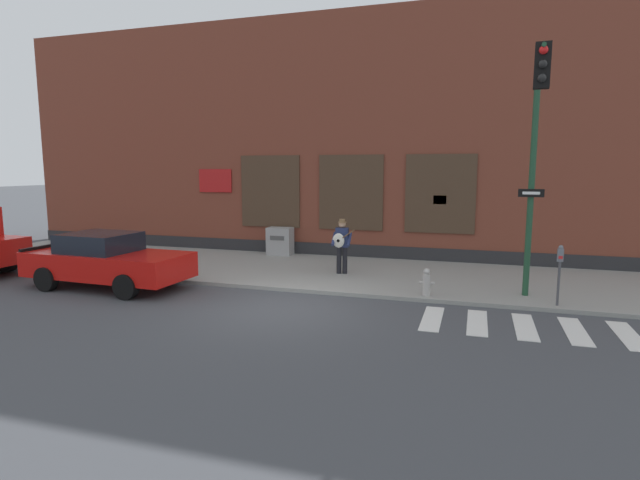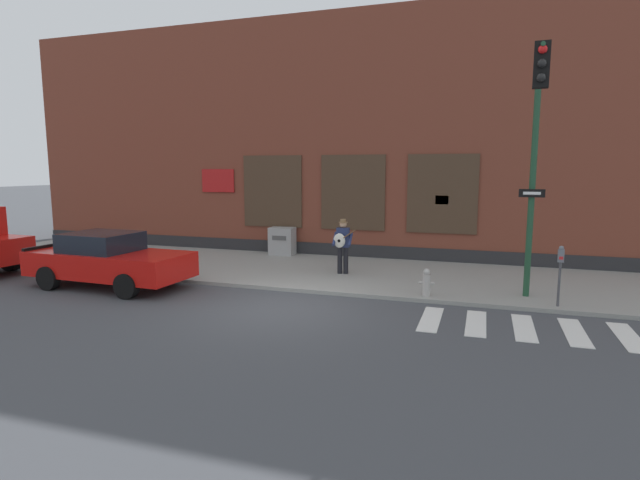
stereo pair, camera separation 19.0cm
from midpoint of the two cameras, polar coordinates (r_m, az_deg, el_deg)
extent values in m
plane|color=#424449|center=(12.04, -4.15, -7.76)|extent=(160.00, 160.00, 0.00)
cube|color=gray|center=(15.86, 1.63, -3.65)|extent=(28.00, 5.33, 0.10)
cube|color=brown|center=(20.07, 5.57, 11.27)|extent=(28.00, 4.00, 8.80)
cube|color=#28282B|center=(18.33, 4.00, -1.36)|extent=(28.00, 0.04, 0.55)
cube|color=#473323|center=(19.10, -5.17, 5.55)|extent=(2.37, 0.06, 2.70)
cube|color=black|center=(19.09, -5.18, 5.55)|extent=(2.25, 0.03, 2.58)
cube|color=#473323|center=(18.09, 4.06, 5.42)|extent=(2.37, 0.06, 2.70)
cube|color=black|center=(18.08, 4.05, 5.42)|extent=(2.25, 0.03, 2.58)
cube|color=#473323|center=(17.58, 14.09, 5.12)|extent=(2.37, 0.06, 2.70)
cube|color=black|center=(17.57, 14.09, 5.12)|extent=(2.25, 0.03, 2.58)
cube|color=red|center=(20.12, -11.32, 6.66)|extent=(1.40, 0.04, 0.90)
cube|color=yellow|center=(17.57, 14.06, 4.47)|extent=(0.44, 0.02, 0.30)
cube|color=silver|center=(11.44, 13.02, -8.78)|extent=(0.42, 1.90, 0.01)
cube|color=silver|center=(11.40, 17.87, -9.03)|extent=(0.42, 1.90, 0.01)
cube|color=silver|center=(11.44, 22.72, -9.21)|extent=(0.42, 1.90, 0.01)
cube|color=silver|center=(11.57, 27.50, -9.32)|extent=(0.42, 1.90, 0.01)
cube|color=silver|center=(11.76, 32.16, -9.37)|extent=(0.42, 1.90, 0.01)
cube|color=red|center=(15.10, -22.56, -2.50)|extent=(4.67, 2.02, 0.68)
cube|color=black|center=(15.18, -23.38, -0.19)|extent=(1.90, 1.65, 0.52)
cube|color=black|center=(16.65, -28.31, -0.58)|extent=(0.17, 1.70, 0.08)
cube|color=silver|center=(14.11, -14.26, -2.55)|extent=(0.07, 0.24, 0.12)
cube|color=red|center=(17.07, -26.83, -1.35)|extent=(0.07, 0.24, 0.12)
cube|color=silver|center=(13.21, -17.07, -3.38)|extent=(0.07, 0.24, 0.12)
cube|color=red|center=(16.34, -29.76, -1.94)|extent=(0.07, 0.24, 0.12)
cylinder|color=black|center=(14.97, -16.46, -3.62)|extent=(0.67, 0.27, 0.66)
cylinder|color=black|center=(13.65, -20.88, -4.95)|extent=(0.67, 0.27, 0.66)
cylinder|color=black|center=(16.69, -23.81, -2.79)|extent=(0.67, 0.27, 0.66)
cylinder|color=black|center=(15.52, -28.32, -3.86)|extent=(0.67, 0.27, 0.66)
cylinder|color=black|center=(19.03, -31.66, -1.83)|extent=(0.81, 0.31, 0.80)
cylinder|color=black|center=(15.29, 3.32, -2.34)|extent=(0.15, 0.15, 0.82)
cylinder|color=black|center=(15.30, 2.64, -2.33)|extent=(0.15, 0.15, 0.82)
cube|color=navy|center=(15.19, 3.01, 0.30)|extent=(0.40, 0.25, 0.59)
sphere|color=tan|center=(15.14, 3.02, 1.82)|extent=(0.22, 0.22, 0.22)
cylinder|color=olive|center=(15.14, 3.02, 2.04)|extent=(0.27, 0.28, 0.02)
cylinder|color=olive|center=(15.13, 3.02, 2.23)|extent=(0.18, 0.18, 0.09)
cylinder|color=navy|center=(15.06, 3.84, 0.07)|extent=(0.14, 0.52, 0.39)
cylinder|color=navy|center=(15.15, 2.05, 0.12)|extent=(0.14, 0.52, 0.39)
ellipsoid|color=silver|center=(15.04, 2.59, -0.06)|extent=(0.37, 0.15, 0.44)
cylinder|color=black|center=(14.99, 2.55, -0.10)|extent=(0.09, 0.02, 0.09)
cylinder|color=brown|center=(14.96, 3.56, 0.58)|extent=(0.47, 0.08, 0.34)
cylinder|color=#1E472D|center=(13.40, 23.46, 5.50)|extent=(0.15, 0.15, 5.46)
cylinder|color=#1E472D|center=(12.34, 24.38, 18.50)|extent=(0.26, 2.56, 0.09)
cube|color=black|center=(11.27, 24.47, 17.75)|extent=(0.32, 0.26, 0.88)
sphere|color=red|center=(11.16, 24.59, 19.22)|extent=(0.17, 0.17, 0.17)
sphere|color=black|center=(11.11, 24.50, 17.89)|extent=(0.17, 0.17, 0.17)
sphere|color=black|center=(11.06, 24.42, 16.55)|extent=(0.17, 0.17, 0.17)
cube|color=black|center=(13.29, 23.44, 4.93)|extent=(0.60, 0.07, 0.20)
cube|color=white|center=(13.27, 23.44, 4.93)|extent=(0.40, 0.04, 0.07)
cylinder|color=#47474C|center=(12.95, 26.03, -4.57)|extent=(0.06, 0.06, 1.05)
cube|color=slate|center=(12.83, 26.21, -1.63)|extent=(0.13, 0.10, 0.30)
sphere|color=slate|center=(12.80, 26.26, -0.83)|extent=(0.11, 0.11, 0.11)
cube|color=red|center=(12.78, 26.23, -1.87)|extent=(0.09, 0.01, 0.07)
cube|color=#9E9E9E|center=(18.68, -4.05, -0.12)|extent=(0.92, 0.57, 1.02)
cube|color=#4C4C4C|center=(18.39, -4.41, 0.23)|extent=(0.55, 0.02, 0.16)
cylinder|color=#B2ADA8|center=(12.96, 12.48, -5.06)|extent=(0.20, 0.20, 0.55)
sphere|color=#B2ADA8|center=(12.89, 12.52, -3.60)|extent=(0.18, 0.18, 0.18)
cylinder|color=#B2ADA8|center=(12.96, 11.87, -4.79)|extent=(0.10, 0.07, 0.07)
cylinder|color=#B2ADA8|center=(12.93, 13.10, -4.85)|extent=(0.10, 0.07, 0.07)
camera|label=1|loc=(0.10, -89.59, 0.06)|focal=28.00mm
camera|label=2|loc=(0.10, 90.41, -0.06)|focal=28.00mm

